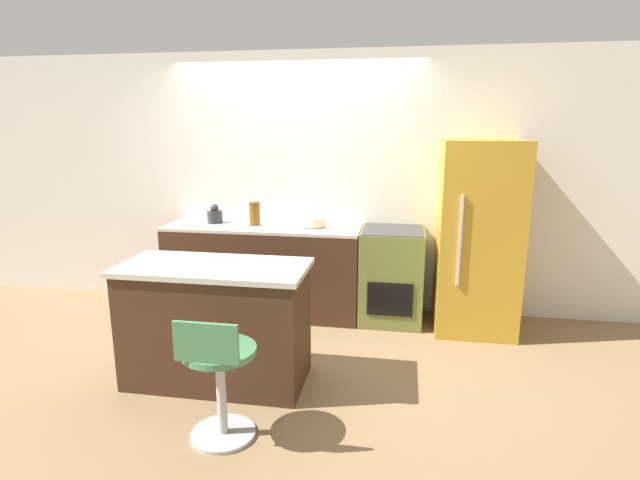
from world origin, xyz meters
The scene contains 10 objects.
ground_plane centered at (0.00, 0.00, 0.00)m, with size 14.00×14.00×0.00m, color #8E704C.
wall_back centered at (0.00, 0.66, 1.30)m, with size 8.00×0.06×2.60m.
back_counter centered at (-0.29, 0.32, 0.45)m, with size 1.95×0.61×0.91m.
kitchen_island centered at (-0.25, -1.10, 0.45)m, with size 1.36×0.65×0.91m.
oven_range centered at (0.99, 0.32, 0.46)m, with size 0.60×0.62×0.91m.
refrigerator centered at (1.77, 0.27, 0.88)m, with size 0.72×0.74×1.76m.
stool_chair centered at (0.03, -1.79, 0.42)m, with size 0.45×0.45×0.83m.
kettle centered at (-0.80, 0.35, 0.99)m, with size 0.16×0.16×0.19m.
mixing_bowl centered at (0.21, 0.35, 0.96)m, with size 0.25×0.25×0.09m.
canister_jar centered at (-0.38, 0.35, 1.03)m, with size 0.12×0.12×0.22m.
Camera 1 is at (1.09, -4.38, 1.90)m, focal length 28.00 mm.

